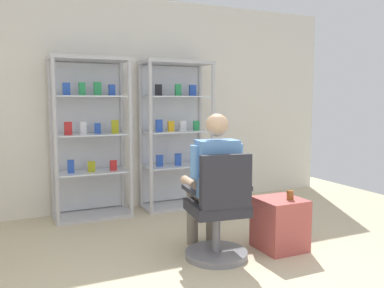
{
  "coord_description": "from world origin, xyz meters",
  "views": [
    {
      "loc": [
        -1.46,
        -2.13,
        1.41
      ],
      "look_at": [
        0.1,
        1.26,
        1.0
      ],
      "focal_mm": 37.85,
      "sensor_mm": 36.0,
      "label": 1
    }
  ],
  "objects_px": {
    "seated_shopkeeper": "(213,177)",
    "tea_glass": "(290,195)",
    "office_chair": "(219,216)",
    "display_cabinet_left": "(90,137)",
    "storage_crate": "(280,224)",
    "display_cabinet_right": "(175,134)"
  },
  "relations": [
    {
      "from": "display_cabinet_left",
      "to": "seated_shopkeeper",
      "type": "height_order",
      "value": "display_cabinet_left"
    },
    {
      "from": "display_cabinet_left",
      "to": "display_cabinet_right",
      "type": "xyz_separation_m",
      "value": [
        1.1,
        0.0,
        -0.0
      ]
    },
    {
      "from": "storage_crate",
      "to": "tea_glass",
      "type": "bearing_deg",
      "value": -53.25
    },
    {
      "from": "seated_shopkeeper",
      "to": "tea_glass",
      "type": "xyz_separation_m",
      "value": [
        0.69,
        -0.24,
        -0.18
      ]
    },
    {
      "from": "office_chair",
      "to": "seated_shopkeeper",
      "type": "xyz_separation_m",
      "value": [
        0.02,
        0.16,
        0.32
      ]
    },
    {
      "from": "display_cabinet_left",
      "to": "seated_shopkeeper",
      "type": "bearing_deg",
      "value": -65.68
    },
    {
      "from": "display_cabinet_right",
      "to": "office_chair",
      "type": "distance_m",
      "value": 1.98
    },
    {
      "from": "display_cabinet_left",
      "to": "display_cabinet_right",
      "type": "bearing_deg",
      "value": 0.01
    },
    {
      "from": "display_cabinet_right",
      "to": "office_chair",
      "type": "bearing_deg",
      "value": -100.76
    },
    {
      "from": "seated_shopkeeper",
      "to": "display_cabinet_left",
      "type": "bearing_deg",
      "value": 114.32
    },
    {
      "from": "seated_shopkeeper",
      "to": "tea_glass",
      "type": "relative_size",
      "value": 14.72
    },
    {
      "from": "storage_crate",
      "to": "display_cabinet_right",
      "type": "bearing_deg",
      "value": 99.13
    },
    {
      "from": "office_chair",
      "to": "tea_glass",
      "type": "relative_size",
      "value": 10.95
    },
    {
      "from": "display_cabinet_right",
      "to": "storage_crate",
      "type": "xyz_separation_m",
      "value": [
        0.3,
        -1.87,
        -0.72
      ]
    },
    {
      "from": "display_cabinet_left",
      "to": "seated_shopkeeper",
      "type": "xyz_separation_m",
      "value": [
        0.77,
        -1.7,
        -0.25
      ]
    },
    {
      "from": "office_chair",
      "to": "tea_glass",
      "type": "distance_m",
      "value": 0.73
    },
    {
      "from": "display_cabinet_right",
      "to": "office_chair",
      "type": "xyz_separation_m",
      "value": [
        -0.35,
        -1.86,
        -0.57
      ]
    },
    {
      "from": "display_cabinet_left",
      "to": "office_chair",
      "type": "bearing_deg",
      "value": -68.13
    },
    {
      "from": "office_chair",
      "to": "seated_shopkeeper",
      "type": "height_order",
      "value": "seated_shopkeeper"
    },
    {
      "from": "seated_shopkeeper",
      "to": "tea_glass",
      "type": "height_order",
      "value": "seated_shopkeeper"
    },
    {
      "from": "display_cabinet_left",
      "to": "office_chair",
      "type": "relative_size",
      "value": 1.98
    },
    {
      "from": "display_cabinet_left",
      "to": "tea_glass",
      "type": "bearing_deg",
      "value": -53.12
    }
  ]
}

